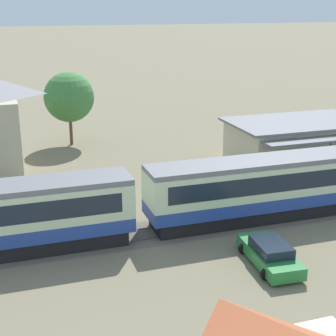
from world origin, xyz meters
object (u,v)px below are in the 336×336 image
Objects in this scene: passenger_train at (295,182)px; yard_tree_0 at (69,97)px; parked_car_green at (270,254)px; station_building at (297,141)px.

yard_tree_0 reaches higher than passenger_train.
yard_tree_0 is (-6.42, 27.61, 4.01)m from parked_car_green.
station_building is (6.34, 9.98, -0.36)m from passenger_train.
passenger_train reaches higher than parked_car_green.
yard_tree_0 is (-11.31, 21.92, 2.45)m from passenger_train.
parked_car_green is 28.63m from yard_tree_0.
station_building is at bearing 57.55° from passenger_train.
passenger_train is 7.67m from parked_car_green.
station_building is at bearing -34.09° from yard_tree_0.
parked_car_green is (-11.24, -15.67, -1.20)m from station_building.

